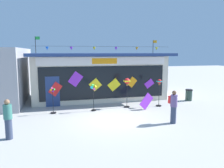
# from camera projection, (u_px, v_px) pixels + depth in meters

# --- Properties ---
(ground_plane) EXTENTS (80.00, 80.00, 0.00)m
(ground_plane) POSITION_uv_depth(u_px,v_px,m) (114.00, 119.00, 11.73)
(ground_plane) COLOR #ADAAA5
(kite_shop_building) EXTENTS (10.11, 5.34, 4.69)m
(kite_shop_building) POSITION_uv_depth(u_px,v_px,m) (99.00, 75.00, 17.23)
(kite_shop_building) COLOR beige
(kite_shop_building) RESTS_ON ground_plane
(wind_spinner_far_left) EXTENTS (0.33, 0.33, 1.57)m
(wind_spinner_far_left) POSITION_uv_depth(u_px,v_px,m) (53.00, 99.00, 12.75)
(wind_spinner_far_left) COLOR black
(wind_spinner_far_left) RESTS_ON ground_plane
(wind_spinner_left) EXTENTS (0.42, 0.29, 1.69)m
(wind_spinner_left) POSITION_uv_depth(u_px,v_px,m) (94.00, 92.00, 13.26)
(wind_spinner_left) COLOR black
(wind_spinner_left) RESTS_ON ground_plane
(wind_spinner_center_left) EXTENTS (0.38, 0.38, 1.91)m
(wind_spinner_center_left) POSITION_uv_depth(u_px,v_px,m) (127.00, 84.00, 14.11)
(wind_spinner_center_left) COLOR black
(wind_spinner_center_left) RESTS_ON ground_plane
(wind_spinner_center_right) EXTENTS (0.35, 0.35, 1.81)m
(wind_spinner_center_right) POSITION_uv_depth(u_px,v_px,m) (159.00, 87.00, 14.44)
(wind_spinner_center_right) COLOR black
(wind_spinner_center_right) RESTS_ON ground_plane
(person_near_camera) EXTENTS (0.37, 0.48, 1.68)m
(person_near_camera) POSITION_uv_depth(u_px,v_px,m) (173.00, 106.00, 11.00)
(person_near_camera) COLOR #333D56
(person_near_camera) RESTS_ON ground_plane
(person_mid_plaza) EXTENTS (0.34, 0.34, 1.68)m
(person_mid_plaza) POSITION_uv_depth(u_px,v_px,m) (8.00, 119.00, 8.96)
(person_mid_plaza) COLOR #333D56
(person_mid_plaza) RESTS_ON ground_plane
(trash_bin) EXTENTS (0.52, 0.52, 0.85)m
(trash_bin) POSITION_uv_depth(u_px,v_px,m) (189.00, 95.00, 16.25)
(trash_bin) COLOR #2D4238
(trash_bin) RESTS_ON ground_plane
(display_kite_on_ground) EXTENTS (1.05, 0.31, 1.05)m
(display_kite_on_ground) POSITION_uv_depth(u_px,v_px,m) (146.00, 101.00, 13.73)
(display_kite_on_ground) COLOR purple
(display_kite_on_ground) RESTS_ON ground_plane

